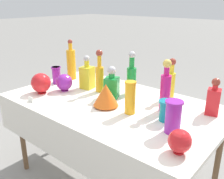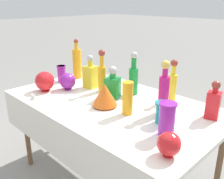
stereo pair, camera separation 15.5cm
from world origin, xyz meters
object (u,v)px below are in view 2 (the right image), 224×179
object	(u,v)px
tall_bottle_4	(173,83)
slender_vase_1	(163,112)
square_decanter_2	(91,75)
tall_bottle_2	(164,90)
round_bowl_2	(68,81)
square_decanter_1	(113,85)
round_bowl_1	(45,81)
cardboard_box_behind_left	(149,117)
slender_vase_0	(62,73)
tall_bottle_1	(133,77)
fluted_vase_0	(105,95)
tall_bottle_0	(102,74)
slender_vase_2	(167,118)
round_bowl_0	(169,144)
slender_vase_3	(128,97)
square_decanter_0	(214,103)
tall_bottle_3	(77,62)

from	to	relation	value
tall_bottle_4	slender_vase_1	distance (m)	0.41
square_decanter_2	tall_bottle_2	bearing A→B (deg)	0.14
tall_bottle_2	round_bowl_2	xyz separation A→B (m)	(-0.87, -0.18, -0.09)
square_decanter_1	round_bowl_1	size ratio (longest dim) A/B	1.50
square_decanter_1	cardboard_box_behind_left	bearing A→B (deg)	106.92
slender_vase_0	round_bowl_2	distance (m)	0.23
tall_bottle_1	fluted_vase_0	xyz separation A→B (m)	(0.02, -0.34, -0.06)
square_decanter_2	tall_bottle_0	bearing A→B (deg)	2.19
slender_vase_2	fluted_vase_0	xyz separation A→B (m)	(-0.56, 0.03, -0.02)
square_decanter_1	slender_vase_0	bearing A→B (deg)	-174.30
round_bowl_0	round_bowl_1	bearing A→B (deg)	176.96
slender_vase_2	fluted_vase_0	world-z (taller)	slender_vase_2
slender_vase_3	fluted_vase_0	size ratio (longest dim) A/B	1.23
round_bowl_2	tall_bottle_0	bearing A→B (deg)	36.62
square_decanter_0	round_bowl_0	bearing A→B (deg)	-86.44
square_decanter_1	tall_bottle_3	bearing A→B (deg)	168.38
tall_bottle_4	square_decanter_0	world-z (taller)	tall_bottle_4
square_decanter_1	slender_vase_2	distance (m)	0.68
slender_vase_3	round_bowl_1	size ratio (longest dim) A/B	1.34
slender_vase_2	square_decanter_2	bearing A→B (deg)	166.04
round_bowl_1	square_decanter_2	bearing A→B (deg)	58.63
slender_vase_1	slender_vase_3	size ratio (longest dim) A/B	0.61
tall_bottle_0	tall_bottle_1	xyz separation A→B (m)	(0.23, 0.14, -0.00)
slender_vase_2	fluted_vase_0	size ratio (longest dim) A/B	1.07
slender_vase_0	fluted_vase_0	bearing A→B (deg)	-8.65
square_decanter_2	fluted_vase_0	distance (m)	0.45
slender_vase_0	slender_vase_2	size ratio (longest dim) A/B	0.80
round_bowl_1	round_bowl_2	distance (m)	0.19
slender_vase_2	slender_vase_3	xyz separation A→B (m)	(-0.35, 0.05, 0.01)
tall_bottle_2	slender_vase_2	world-z (taller)	tall_bottle_2
tall_bottle_2	tall_bottle_4	xyz separation A→B (m)	(-0.08, 0.24, -0.02)
square_decanter_1	slender_vase_1	bearing A→B (deg)	-9.78
square_decanter_1	round_bowl_1	distance (m)	0.60
fluted_vase_0	round_bowl_2	size ratio (longest dim) A/B	1.26
slender_vase_3	round_bowl_2	bearing A→B (deg)	179.66
tall_bottle_0	slender_vase_3	xyz separation A→B (m)	(0.46, -0.19, -0.03)
tall_bottle_2	square_decanter_2	world-z (taller)	tall_bottle_2
round_bowl_2	tall_bottle_1	bearing A→B (deg)	33.70
tall_bottle_3	tall_bottle_0	bearing A→B (deg)	-11.29
slender_vase_1	tall_bottle_1	bearing A→B (deg)	150.56
tall_bottle_1	slender_vase_0	xyz separation A→B (m)	(-0.69, -0.24, -0.06)
round_bowl_1	tall_bottle_0	bearing A→B (deg)	44.38
slender_vase_2	cardboard_box_behind_left	world-z (taller)	slender_vase_2
round_bowl_1	cardboard_box_behind_left	distance (m)	1.42
tall_bottle_0	tall_bottle_2	xyz separation A→B (m)	(0.62, -0.00, 0.01)
tall_bottle_1	tall_bottle_2	bearing A→B (deg)	-19.82
slender_vase_0	slender_vase_1	world-z (taller)	slender_vase_0
slender_vase_3	round_bowl_1	world-z (taller)	slender_vase_3
tall_bottle_0	tall_bottle_3	size ratio (longest dim) A/B	0.93
cardboard_box_behind_left	square_decanter_0	bearing A→B (deg)	-34.93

